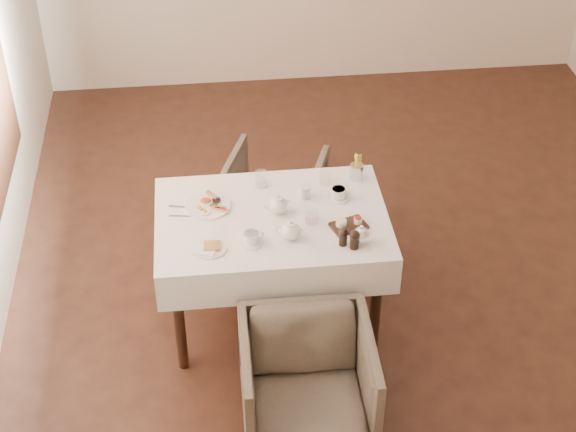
% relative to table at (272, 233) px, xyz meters
% --- Properties ---
extents(table, '(1.28, 0.88, 0.75)m').
position_rel_table_xyz_m(table, '(0.00, 0.00, 0.00)').
color(table, black).
rests_on(table, ground).
extents(armchair_near, '(0.67, 0.69, 0.62)m').
position_rel_table_xyz_m(armchair_near, '(0.10, -0.82, -0.33)').
color(armchair_near, '#4C4337').
rests_on(armchair_near, ground).
extents(armchair_far, '(0.79, 0.80, 0.57)m').
position_rel_table_xyz_m(armchair_far, '(0.09, 0.82, -0.35)').
color(armchair_far, '#4C4337').
rests_on(armchair_far, ground).
extents(breakfast_plate, '(0.26, 0.26, 0.03)m').
position_rel_table_xyz_m(breakfast_plate, '(-0.34, 0.13, 0.13)').
color(breakfast_plate, white).
rests_on(breakfast_plate, table).
extents(side_plate, '(0.18, 0.17, 0.02)m').
position_rel_table_xyz_m(side_plate, '(-0.35, -0.25, 0.12)').
color(side_plate, white).
rests_on(side_plate, table).
extents(teapot_centre, '(0.17, 0.14, 0.12)m').
position_rel_table_xyz_m(teapot_centre, '(0.04, 0.04, 0.18)').
color(teapot_centre, white).
rests_on(teapot_centre, table).
extents(teapot_front, '(0.16, 0.14, 0.12)m').
position_rel_table_xyz_m(teapot_front, '(0.08, -0.20, 0.18)').
color(teapot_front, white).
rests_on(teapot_front, table).
extents(creamer, '(0.08, 0.08, 0.08)m').
position_rel_table_xyz_m(creamer, '(0.20, 0.16, 0.16)').
color(creamer, white).
rests_on(creamer, table).
extents(teacup_near, '(0.13, 0.13, 0.07)m').
position_rel_table_xyz_m(teacup_near, '(-0.13, -0.21, 0.15)').
color(teacup_near, white).
rests_on(teacup_near, table).
extents(teacup_far, '(0.13, 0.13, 0.06)m').
position_rel_table_xyz_m(teacup_far, '(0.39, 0.13, 0.15)').
color(teacup_far, white).
rests_on(teacup_far, table).
extents(glass_left, '(0.08, 0.08, 0.10)m').
position_rel_table_xyz_m(glass_left, '(-0.03, 0.30, 0.17)').
color(glass_left, silver).
rests_on(glass_left, table).
extents(glass_mid, '(0.08, 0.08, 0.10)m').
position_rel_table_xyz_m(glass_mid, '(0.21, -0.07, 0.17)').
color(glass_mid, silver).
rests_on(glass_mid, table).
extents(glass_right, '(0.07, 0.07, 0.09)m').
position_rel_table_xyz_m(glass_right, '(0.34, 0.28, 0.16)').
color(glass_right, silver).
rests_on(glass_right, table).
extents(condiment_board, '(0.22, 0.18, 0.05)m').
position_rel_table_xyz_m(condiment_board, '(0.40, -0.13, 0.13)').
color(condiment_board, black).
rests_on(condiment_board, table).
extents(pepper_mill_left, '(0.07, 0.07, 0.11)m').
position_rel_table_xyz_m(pepper_mill_left, '(0.35, -0.28, 0.17)').
color(pepper_mill_left, black).
rests_on(pepper_mill_left, table).
extents(pepper_mill_right, '(0.07, 0.07, 0.11)m').
position_rel_table_xyz_m(pepper_mill_right, '(0.41, -0.31, 0.17)').
color(pepper_mill_right, black).
rests_on(pepper_mill_right, table).
extents(silver_pot, '(0.11, 0.09, 0.12)m').
position_rel_table_xyz_m(silver_pot, '(0.45, -0.27, 0.17)').
color(silver_pot, white).
rests_on(silver_pot, table).
extents(fries_cup, '(0.08, 0.08, 0.17)m').
position_rel_table_xyz_m(fries_cup, '(0.52, 0.31, 0.19)').
color(fries_cup, silver).
rests_on(fries_cup, table).
extents(cutlery_fork, '(0.19, 0.06, 0.00)m').
position_rel_table_xyz_m(cutlery_fork, '(-0.47, 0.14, 0.12)').
color(cutlery_fork, silver).
rests_on(cutlery_fork, table).
extents(cutlery_knife, '(0.20, 0.04, 0.00)m').
position_rel_table_xyz_m(cutlery_knife, '(-0.46, 0.05, 0.12)').
color(cutlery_knife, silver).
rests_on(cutlery_knife, table).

